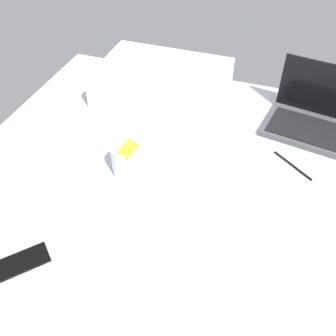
{
  "coord_description": "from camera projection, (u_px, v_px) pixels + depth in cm",
  "views": [
    {
      "loc": [
        10.43,
        -84.2,
        108.69
      ],
      "look_at": [
        -18.55,
        0.3,
        24.0
      ],
      "focal_mm": 41.22,
      "sensor_mm": 36.0,
      "label": 1
    }
  ],
  "objects": [
    {
      "name": "bed_mattress",
      "position": [
        220.0,
        213.0,
        1.29
      ],
      "size": [
        180.0,
        140.0,
        18.0
      ],
      "primitive_type": "cube",
      "color": "#B7BCC6",
      "rests_on": "ground"
    },
    {
      "name": "laptop",
      "position": [
        314.0,
        118.0,
        1.45
      ],
      "size": [
        36.4,
        28.23,
        23.0
      ],
      "rotation": [
        0.0,
        0.0,
        -0.17
      ],
      "color": "#4C4C51",
      "rests_on": "bed_mattress"
    },
    {
      "name": "snack_cup",
      "position": [
        126.0,
        159.0,
        1.26
      ],
      "size": [
        9.66,
        9.24,
        14.08
      ],
      "color": "silver",
      "rests_on": "bed_mattress"
    },
    {
      "name": "cell_phone",
      "position": [
        23.0,
        262.0,
        1.04
      ],
      "size": [
        14.43,
        14.95,
        0.8
      ],
      "primitive_type": "cube",
      "rotation": [
        0.0,
        0.0,
        5.55
      ],
      "color": "black",
      "rests_on": "bed_mattress"
    },
    {
      "name": "pillow",
      "position": [
        163.0,
        82.0,
        1.6
      ],
      "size": [
        52.0,
        36.0,
        13.0
      ],
      "primitive_type": "cube",
      "color": "white",
      "rests_on": "bed_mattress"
    },
    {
      "name": "charger_cable",
      "position": [
        292.0,
        166.0,
        1.32
      ],
      "size": [
        13.83,
        10.85,
        0.6
      ],
      "primitive_type": "cube",
      "rotation": [
        0.0,
        0.0,
        -0.66
      ],
      "color": "black",
      "rests_on": "bed_mattress"
    }
  ]
}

